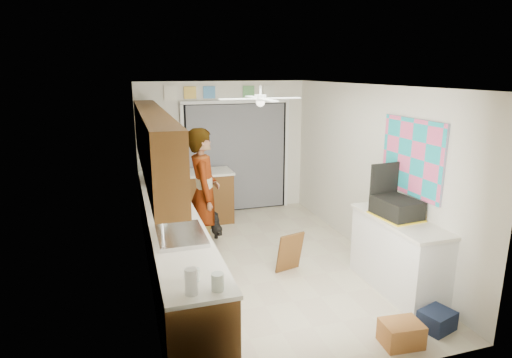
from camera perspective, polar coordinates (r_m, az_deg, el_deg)
floor at (r=6.27m, az=1.11°, el=-11.11°), size 5.00×5.00×0.00m
ceiling at (r=5.67m, az=1.23°, el=12.37°), size 5.00×5.00×0.00m
wall_back at (r=8.20m, az=-4.38°, el=4.14°), size 3.20×0.00×3.20m
wall_front at (r=3.68m, az=13.74°, el=-9.16°), size 3.20×0.00×3.20m
wall_left at (r=5.57m, az=-14.66°, el=-1.18°), size 0.00×5.00×5.00m
wall_right at (r=6.52m, az=14.63°, el=1.06°), size 0.00×5.00×5.00m
left_base_cabinets at (r=5.84m, az=-11.20°, el=-8.55°), size 0.60×4.80×0.90m
left_countertop at (r=5.68m, az=-11.33°, el=-4.16°), size 0.62×4.80×0.04m
upper_cabinets at (r=5.65m, az=-13.50°, el=4.84°), size 0.32×4.00×0.80m
sink_basin at (r=4.73m, az=-10.00°, el=-7.45°), size 0.50×0.76×0.06m
faucet at (r=4.68m, az=-12.37°, el=-6.57°), size 0.03×0.03×0.22m
peninsula_base at (r=7.81m, az=-7.02°, el=-2.48°), size 1.00×0.60×0.90m
peninsula_top at (r=7.69m, az=-7.12°, el=0.87°), size 1.04×0.64×0.04m
back_opening_recess at (r=8.27m, az=-2.62°, el=2.84°), size 2.00×0.06×2.10m
curtain_panel at (r=8.23m, az=-2.55°, el=2.78°), size 1.90×0.03×2.05m
door_trim_left at (r=8.05m, az=-9.61°, el=2.33°), size 0.06×0.04×2.10m
door_trim_right at (r=8.55m, az=4.06°, el=3.20°), size 0.06×0.04×2.10m
door_trim_head at (r=8.10m, az=-2.65°, el=10.24°), size 2.10×0.04×0.06m
header_frame_0 at (r=7.94m, az=-8.78°, el=11.31°), size 0.22×0.02×0.22m
header_frame_1 at (r=8.00m, az=-6.26°, el=11.41°), size 0.22×0.02×0.22m
header_frame_3 at (r=8.18m, az=-0.99°, el=11.55°), size 0.22×0.02×0.22m
header_frame_4 at (r=8.30m, az=1.71°, el=11.59°), size 0.22×0.02×0.22m
route66_sign at (r=7.90m, az=-11.34°, el=11.19°), size 0.22×0.02×0.26m
right_counter_base at (r=5.69m, az=18.35°, el=-9.68°), size 0.50×1.40×0.90m
right_counter_top at (r=5.51m, az=18.65°, el=-5.22°), size 0.54×1.44×0.04m
abstract_painting at (r=5.62m, az=20.04°, el=2.76°), size 0.03×1.15×0.95m
ceiling_fan at (r=5.87m, az=0.59°, el=10.67°), size 1.14×1.14×0.24m
microwave at (r=7.01m, az=-12.18°, el=0.76°), size 0.50×0.62×0.30m
soap_bottle at (r=5.43m, az=-12.48°, el=-3.08°), size 0.14×0.14×0.32m
jar_a at (r=3.60m, az=-5.14°, el=-13.51°), size 0.13×0.13×0.15m
jar_b at (r=3.78m, az=-8.08°, el=-12.52°), size 0.09×0.09×0.11m
paper_towel_roll at (r=3.55m, az=-8.66°, el=-13.36°), size 0.11×0.11×0.22m
suitcase at (r=5.51m, az=18.22°, el=-3.69°), size 0.46×0.59×0.24m
suitcase_rim at (r=5.54m, az=18.13°, el=-4.77°), size 0.49×0.62×0.02m
suitcase_lid at (r=5.67m, az=16.73°, el=-0.44°), size 0.42×0.07×0.50m
cardboard_box at (r=4.80m, az=18.80°, el=-18.91°), size 0.42×0.33×0.25m
navy_crate at (r=5.18m, az=22.97°, el=-16.93°), size 0.41×0.37×0.21m
cabinet_door_panel at (r=5.92m, az=4.53°, el=-9.72°), size 0.41×0.23×0.57m
man at (r=6.20m, az=-6.95°, el=-2.01°), size 0.56×0.76×1.92m
dog at (r=7.17m, az=-6.52°, el=-5.70°), size 0.43×0.69×0.50m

